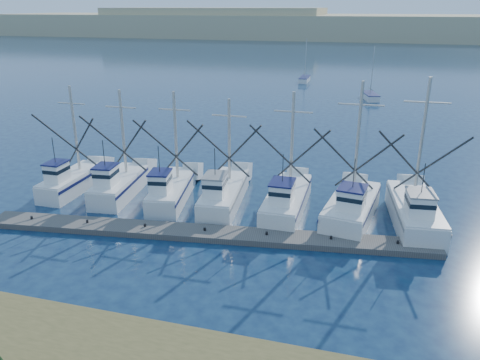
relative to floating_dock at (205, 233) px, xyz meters
name	(u,v)px	position (x,y,z in m)	size (l,w,h in m)	color
ground	(274,301)	(5.73, -5.77, -0.19)	(500.00, 500.00, 0.00)	#0D1F3D
floating_dock	(205,233)	(0.00, 0.00, 0.00)	(29.22, 1.95, 0.39)	#58544F
dune_ridge	(367,27)	(5.73, 204.23, 4.81)	(360.00, 60.00, 10.00)	tan
trawler_fleet	(246,197)	(1.48, 4.84, 0.77)	(28.70, 8.42, 9.72)	white
sailboat_near	(370,96)	(9.52, 51.31, 0.30)	(3.12, 5.69, 8.10)	white
sailboat_far	(305,79)	(-3.03, 66.64, 0.31)	(1.64, 5.64, 8.10)	white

